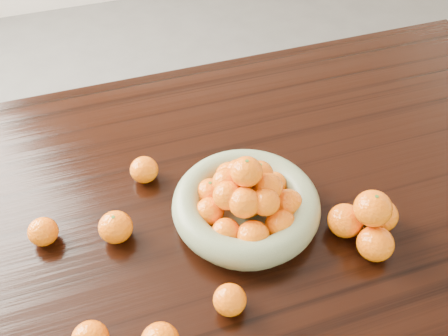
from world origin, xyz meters
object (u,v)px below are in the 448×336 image
object	(u,v)px
loose_orange_0	(116,227)
orange_pyramid	(368,222)
dining_table	(218,211)
fruit_bowl	(247,202)

from	to	relation	value
loose_orange_0	orange_pyramid	bearing A→B (deg)	-18.20
dining_table	fruit_bowl	distance (m)	0.18
dining_table	loose_orange_0	distance (m)	0.29
dining_table	loose_orange_0	bearing A→B (deg)	-163.96
orange_pyramid	loose_orange_0	size ratio (longest dim) A/B	2.12
dining_table	fruit_bowl	bearing A→B (deg)	-72.02
orange_pyramid	fruit_bowl	bearing A→B (deg)	149.01
dining_table	orange_pyramid	bearing A→B (deg)	-42.89
dining_table	fruit_bowl	size ratio (longest dim) A/B	6.10
dining_table	orange_pyramid	size ratio (longest dim) A/B	12.84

